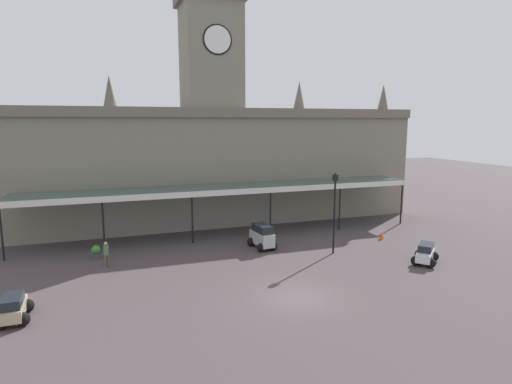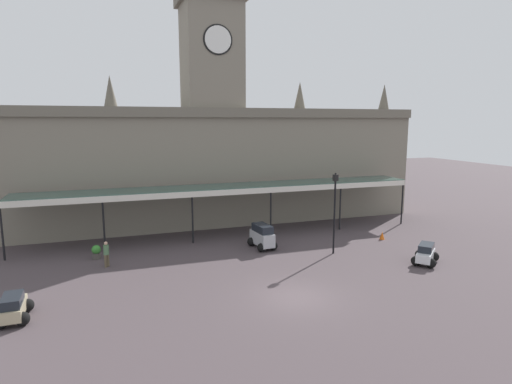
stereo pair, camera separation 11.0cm
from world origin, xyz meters
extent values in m
plane|color=#483D41|center=(0.00, 0.00, 0.00)|extent=(140.00, 140.00, 0.00)
cube|color=gray|center=(0.00, 18.37, 5.17)|extent=(38.08, 5.56, 10.34)
cube|color=#6C6558|center=(0.00, 15.44, 9.94)|extent=(38.08, 0.30, 0.80)
cube|color=gray|center=(0.00, 18.37, 14.76)|extent=(4.80, 4.80, 8.83)
cylinder|color=white|center=(0.00, 15.91, 15.82)|extent=(2.20, 0.12, 2.20)
cylinder|color=black|center=(0.00, 15.95, 15.82)|extent=(2.46, 0.06, 2.46)
cone|color=#5F594E|center=(-8.57, 18.37, 11.64)|extent=(1.10, 1.10, 2.60)
cone|color=#5F594E|center=(8.57, 18.37, 11.64)|extent=(1.10, 1.10, 2.60)
cone|color=#5F594E|center=(18.04, 18.37, 11.64)|extent=(1.10, 1.10, 2.60)
cube|color=#38564C|center=(0.00, 13.39, 4.00)|extent=(31.85, 3.20, 0.16)
cube|color=silver|center=(0.00, 11.79, 3.80)|extent=(31.85, 0.12, 0.44)
cylinder|color=black|center=(-15.92, 11.94, 1.96)|extent=(0.14, 0.14, 3.92)
cylinder|color=black|center=(-9.55, 11.94, 1.96)|extent=(0.14, 0.14, 3.92)
cylinder|color=black|center=(-3.18, 11.94, 1.96)|extent=(0.14, 0.14, 3.92)
cylinder|color=black|center=(3.18, 11.94, 1.96)|extent=(0.14, 0.14, 3.92)
cylinder|color=black|center=(9.55, 11.94, 1.96)|extent=(0.14, 0.14, 3.92)
cylinder|color=black|center=(15.92, 11.94, 1.96)|extent=(0.14, 0.14, 3.92)
cube|color=#B2B5BA|center=(1.37, 8.96, 0.74)|extent=(1.20, 2.49, 0.95)
cube|color=#1E232B|center=(1.38, 8.91, 1.50)|extent=(1.10, 1.98, 0.55)
sphere|color=black|center=(0.81, 9.75, 0.32)|extent=(0.64, 0.64, 0.64)
sphere|color=black|center=(1.75, 9.85, 0.32)|extent=(0.64, 0.64, 0.64)
sphere|color=black|center=(0.99, 8.06, 0.32)|extent=(0.64, 0.64, 0.64)
sphere|color=black|center=(1.93, 8.16, 0.32)|extent=(0.64, 0.64, 0.64)
cube|color=silver|center=(10.28, 2.19, 0.54)|extent=(2.28, 2.16, 0.55)
cube|color=#1E232B|center=(10.43, 2.32, 1.05)|extent=(1.71, 1.65, 0.45)
sphere|color=black|center=(10.00, 1.34, 0.32)|extent=(0.64, 0.64, 0.64)
sphere|color=black|center=(9.40, 2.01, 0.32)|extent=(0.64, 0.64, 0.64)
sphere|color=black|center=(11.16, 2.36, 0.32)|extent=(0.64, 0.64, 0.64)
sphere|color=black|center=(10.56, 3.04, 0.32)|extent=(0.64, 0.64, 0.64)
cube|color=tan|center=(-13.55, 1.90, 0.54)|extent=(0.97, 2.28, 0.55)
cube|color=#1E232B|center=(-13.54, 1.70, 1.05)|extent=(0.88, 1.58, 0.45)
sphere|color=black|center=(-14.02, 2.67, 0.32)|extent=(0.64, 0.64, 0.64)
sphere|color=black|center=(-13.12, 2.69, 0.32)|extent=(0.64, 0.64, 0.64)
sphere|color=black|center=(-13.97, 1.12, 0.32)|extent=(0.64, 0.64, 0.64)
sphere|color=black|center=(-13.07, 1.14, 0.32)|extent=(0.64, 0.64, 0.64)
cylinder|color=brown|center=(-9.37, 8.42, 0.41)|extent=(0.17, 0.17, 0.82)
cylinder|color=brown|center=(-9.50, 8.25, 0.41)|extent=(0.17, 0.17, 0.82)
cylinder|color=#4C724C|center=(-9.44, 8.33, 1.13)|extent=(0.34, 0.34, 0.62)
sphere|color=tan|center=(-9.44, 8.33, 1.55)|extent=(0.23, 0.23, 0.23)
cylinder|color=black|center=(5.67, 6.07, 2.58)|extent=(0.13, 0.13, 5.17)
cube|color=black|center=(5.67, 6.07, 5.39)|extent=(0.30, 0.30, 0.44)
sphere|color=black|center=(5.67, 6.07, 5.67)|extent=(0.14, 0.14, 0.14)
cone|color=orange|center=(11.12, 8.05, 0.31)|extent=(0.40, 0.40, 0.61)
cylinder|color=#47423D|center=(-10.10, 10.23, 0.21)|extent=(0.56, 0.56, 0.42)
sphere|color=#35822F|center=(-10.10, 10.23, 0.66)|extent=(0.60, 0.60, 0.60)
camera|label=1|loc=(-9.09, -19.51, 9.19)|focal=29.96mm
camera|label=2|loc=(-8.98, -19.55, 9.19)|focal=29.96mm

